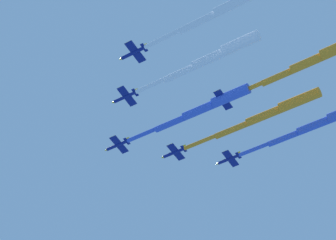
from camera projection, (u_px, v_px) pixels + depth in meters
jet_lead at (201, 109)px, 234.92m from camera, size 44.69×39.55×3.95m
jet_port_inner at (210, 58)px, 223.02m from camera, size 43.12×38.26×4.03m
jet_starboard_inner at (266, 114)px, 238.71m from camera, size 48.17×42.24×3.87m
jet_port_mid at (237, 2)px, 205.74m from camera, size 48.04×42.08×3.96m
jet_starboard_mid at (315, 125)px, 244.78m from camera, size 45.53×39.67×3.91m
jet_port_outer at (308, 62)px, 219.66m from camera, size 41.90×36.26×4.02m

